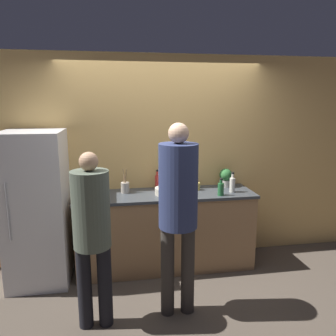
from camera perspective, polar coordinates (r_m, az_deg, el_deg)
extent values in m
plane|color=#4C4238|center=(4.02, 0.35, -18.88)|extent=(14.00, 14.00, 0.00)
cube|color=#E0B266|center=(4.18, -1.17, 1.43)|extent=(5.20, 0.06, 2.60)
cube|color=#9E754C|center=(4.13, -0.50, -10.92)|extent=(2.12, 0.61, 0.91)
cube|color=#383D42|center=(3.97, -0.51, -4.58)|extent=(2.15, 0.64, 0.03)
cube|color=white|center=(3.98, -21.77, -6.45)|extent=(0.65, 0.71, 1.73)
cylinder|color=#99999E|center=(3.66, -26.07, -6.94)|extent=(0.02, 0.02, 0.60)
cylinder|color=black|center=(3.23, -14.32, -19.49)|extent=(0.13, 0.13, 0.78)
cylinder|color=black|center=(3.22, -10.93, -19.45)|extent=(0.13, 0.13, 0.78)
cylinder|color=#515B4C|center=(2.92, -13.27, -7.06)|extent=(0.33, 0.33, 0.68)
sphere|color=tan|center=(2.81, -13.67, 1.12)|extent=(0.16, 0.16, 0.16)
cylinder|color=#38332D|center=(3.28, -0.09, -17.50)|extent=(0.13, 0.13, 0.89)
cylinder|color=#38332D|center=(3.31, 3.46, -17.19)|extent=(0.13, 0.13, 0.89)
cylinder|color=navy|center=(2.98, 1.79, -3.18)|extent=(0.36, 0.36, 0.78)
sphere|color=#DBAD89|center=(2.89, 1.85, 6.09)|extent=(0.19, 0.19, 0.19)
cylinder|color=beige|center=(3.89, -0.23, -4.03)|extent=(0.28, 0.28, 0.08)
ellipsoid|color=yellow|center=(3.88, 0.29, -3.15)|extent=(0.15, 0.12, 0.04)
cylinder|color=#ADA393|center=(3.98, -7.48, -3.41)|extent=(0.10, 0.10, 0.13)
cylinder|color=#99754C|center=(3.96, -7.68, -1.89)|extent=(0.01, 0.05, 0.24)
cylinder|color=#99754C|center=(3.96, -7.40, -1.86)|extent=(0.03, 0.05, 0.24)
cylinder|color=#99754C|center=(3.95, -7.52, -1.92)|extent=(0.05, 0.01, 0.24)
cylinder|color=red|center=(4.11, -1.89, -2.53)|extent=(0.05, 0.05, 0.17)
cylinder|color=red|center=(4.08, -1.90, -0.98)|extent=(0.02, 0.02, 0.05)
cylinder|color=black|center=(4.07, -1.90, -0.47)|extent=(0.03, 0.03, 0.02)
cylinder|color=#236033|center=(3.89, 9.18, -3.70)|extent=(0.07, 0.07, 0.15)
cylinder|color=#236033|center=(3.87, 9.22, -2.33)|extent=(0.03, 0.03, 0.05)
cylinder|color=black|center=(3.86, 9.24, -1.88)|extent=(0.04, 0.04, 0.02)
cylinder|color=silver|center=(4.05, 11.13, -2.94)|extent=(0.07, 0.07, 0.17)
cylinder|color=silver|center=(4.03, 11.20, -1.37)|extent=(0.03, 0.03, 0.05)
cylinder|color=black|center=(4.02, 11.22, -0.85)|extent=(0.03, 0.03, 0.02)
cylinder|color=gold|center=(4.09, 5.04, -3.20)|extent=(0.08, 0.08, 0.09)
cylinder|color=beige|center=(4.31, 9.97, -2.63)|extent=(0.13, 0.13, 0.09)
sphere|color=#2D6B33|center=(4.28, 10.02, -1.17)|extent=(0.16, 0.16, 0.16)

